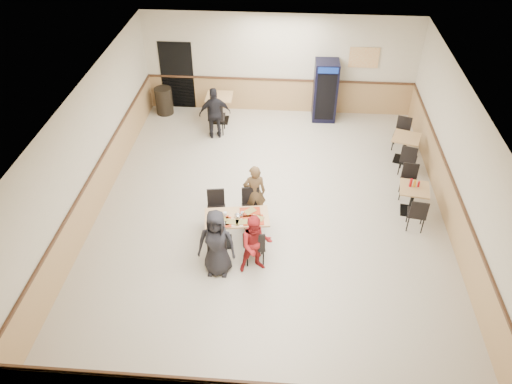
# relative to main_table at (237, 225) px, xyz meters

# --- Properties ---
(ground) EXTENTS (10.00, 10.00, 0.00)m
(ground) POSITION_rel_main_table_xyz_m (0.65, 1.02, -0.48)
(ground) COLOR beige
(ground) RESTS_ON ground
(room_shell) EXTENTS (10.00, 10.00, 10.00)m
(room_shell) POSITION_rel_main_table_xyz_m (2.43, 3.57, 0.10)
(room_shell) COLOR silver
(room_shell) RESTS_ON ground
(main_table) EXTENTS (1.43, 0.86, 0.72)m
(main_table) POSITION_rel_main_table_xyz_m (0.00, 0.00, 0.00)
(main_table) COLOR black
(main_table) RESTS_ON ground
(main_chairs) EXTENTS (1.41, 1.73, 0.91)m
(main_chairs) POSITION_rel_main_table_xyz_m (-0.05, -0.01, -0.02)
(main_chairs) COLOR black
(main_chairs) RESTS_ON ground
(diner_woman_left) EXTENTS (0.76, 0.50, 1.53)m
(diner_woman_left) POSITION_rel_main_table_xyz_m (-0.30, -0.87, 0.29)
(diner_woman_left) COLOR black
(diner_woman_left) RESTS_ON ground
(diner_woman_right) EXTENTS (0.78, 0.68, 1.36)m
(diner_woman_right) POSITION_rel_main_table_xyz_m (0.45, -0.75, 0.20)
(diner_woman_right) COLOR maroon
(diner_woman_right) RESTS_ON ground
(diner_man_opposite) EXTENTS (0.57, 0.43, 1.41)m
(diner_man_opposite) POSITION_rel_main_table_xyz_m (0.30, 0.87, 0.23)
(diner_man_opposite) COLOR brown
(diner_man_opposite) RESTS_ON ground
(lone_diner) EXTENTS (0.94, 0.57, 1.50)m
(lone_diner) POSITION_rel_main_table_xyz_m (-1.07, 4.30, 0.27)
(lone_diner) COLOR black
(lone_diner) RESTS_ON ground
(tabletop_clutter) EXTENTS (1.19, 0.75, 0.12)m
(tabletop_clutter) POSITION_rel_main_table_xyz_m (-0.02, -0.08, 0.26)
(tabletop_clutter) COLOR #A9270B
(tabletop_clutter) RESTS_ON main_table
(side_table_near) EXTENTS (0.74, 0.74, 0.69)m
(side_table_near) POSITION_rel_main_table_xyz_m (3.89, 1.33, -0.02)
(side_table_near) COLOR black
(side_table_near) RESTS_ON ground
(side_table_near_chair_south) EXTENTS (0.47, 0.47, 0.88)m
(side_table_near_chair_south) POSITION_rel_main_table_xyz_m (3.89, 0.77, -0.04)
(side_table_near_chair_south) COLOR black
(side_table_near_chair_south) RESTS_ON ground
(side_table_near_chair_north) EXTENTS (0.47, 0.47, 0.88)m
(side_table_near_chair_north) POSITION_rel_main_table_xyz_m (3.89, 1.88, -0.04)
(side_table_near_chair_north) COLOR black
(side_table_near_chair_north) RESTS_ON ground
(side_table_far) EXTENTS (0.86, 0.86, 0.72)m
(side_table_far) POSITION_rel_main_table_xyz_m (4.05, 3.48, 0.00)
(side_table_far) COLOR black
(side_table_far) RESTS_ON ground
(side_table_far_chair_south) EXTENTS (0.54, 0.54, 0.92)m
(side_table_far_chair_south) POSITION_rel_main_table_xyz_m (4.05, 2.90, -0.02)
(side_table_far_chair_south) COLOR black
(side_table_far_chair_south) RESTS_ON ground
(side_table_far_chair_north) EXTENTS (0.54, 0.54, 0.92)m
(side_table_far_chair_north) POSITION_rel_main_table_xyz_m (4.05, 4.06, -0.02)
(side_table_far_chair_north) COLOR black
(side_table_far_chair_north) RESTS_ON ground
(condiment_caddy) EXTENTS (0.23, 0.06, 0.20)m
(condiment_caddy) POSITION_rel_main_table_xyz_m (3.86, 1.38, 0.31)
(condiment_caddy) COLOR #B10C12
(condiment_caddy) RESTS_ON side_table_near
(back_table) EXTENTS (0.77, 0.77, 0.81)m
(back_table) POSITION_rel_main_table_xyz_m (-1.07, 5.22, 0.06)
(back_table) COLOR black
(back_table) RESTS_ON ground
(back_table_chair_lone) EXTENTS (0.48, 0.48, 1.03)m
(back_table_chair_lone) POSITION_rel_main_table_xyz_m (-1.07, 4.57, 0.04)
(back_table_chair_lone) COLOR black
(back_table_chair_lone) RESTS_ON ground
(pepsi_cooler) EXTENTS (0.70, 0.71, 1.80)m
(pepsi_cooler) POSITION_rel_main_table_xyz_m (2.01, 5.61, 0.43)
(pepsi_cooler) COLOR black
(pepsi_cooler) RESTS_ON ground
(trash_bin) EXTENTS (0.52, 0.52, 0.82)m
(trash_bin) POSITION_rel_main_table_xyz_m (-2.83, 5.57, -0.07)
(trash_bin) COLOR black
(trash_bin) RESTS_ON ground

